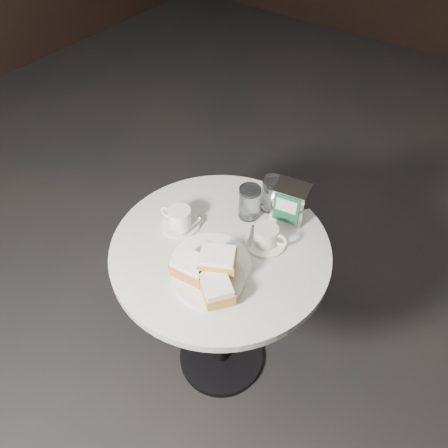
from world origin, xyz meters
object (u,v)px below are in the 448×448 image
(beignet_plate, at_px, (209,274))
(coffee_cup_left, at_px, (180,219))
(water_glass_right, at_px, (272,194))
(water_glass_left, at_px, (249,203))
(napkin_dispenser, at_px, (291,202))
(cafe_table, at_px, (221,283))
(coffee_cup_right, at_px, (266,237))

(beignet_plate, height_order, coffee_cup_left, beignet_plate)
(beignet_plate, relative_size, water_glass_right, 2.10)
(water_glass_left, xyz_separation_m, napkin_dispenser, (0.11, 0.08, 0.01))
(cafe_table, relative_size, coffee_cup_right, 4.97)
(coffee_cup_left, height_order, napkin_dispenser, napkin_dispenser)
(cafe_table, distance_m, water_glass_left, 0.31)
(water_glass_left, bearing_deg, water_glass_right, 62.64)
(coffee_cup_left, xyz_separation_m, water_glass_right, (0.20, 0.25, 0.03))
(beignet_plate, xyz_separation_m, water_glass_right, (-0.02, 0.38, 0.02))
(water_glass_left, height_order, napkin_dispenser, napkin_dispenser)
(water_glass_left, bearing_deg, beignet_plate, -78.73)
(cafe_table, height_order, napkin_dispenser, napkin_dispenser)
(cafe_table, relative_size, napkin_dispenser, 5.88)
(beignet_plate, height_order, coffee_cup_right, beignet_plate)
(coffee_cup_left, relative_size, napkin_dispenser, 1.19)
(napkin_dispenser, bearing_deg, beignet_plate, -108.10)
(coffee_cup_left, distance_m, coffee_cup_right, 0.29)
(cafe_table, bearing_deg, coffee_cup_left, -179.22)
(water_glass_right, bearing_deg, beignet_plate, -86.97)
(coffee_cup_left, bearing_deg, water_glass_left, 37.76)
(napkin_dispenser, bearing_deg, cafe_table, -123.60)
(beignet_plate, relative_size, napkin_dispenser, 1.97)
(coffee_cup_right, distance_m, napkin_dispenser, 0.15)
(coffee_cup_right, height_order, water_glass_right, water_glass_right)
(water_glass_left, bearing_deg, cafe_table, -88.10)
(water_glass_right, bearing_deg, coffee_cup_left, -128.34)
(napkin_dispenser, bearing_deg, water_glass_left, -156.15)
(coffee_cup_left, relative_size, water_glass_left, 1.29)
(cafe_table, distance_m, coffee_cup_right, 0.27)
(beignet_plate, distance_m, napkin_dispenser, 0.38)
(cafe_table, height_order, beignet_plate, beignet_plate)
(cafe_table, height_order, coffee_cup_right, coffee_cup_right)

